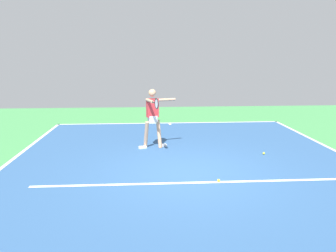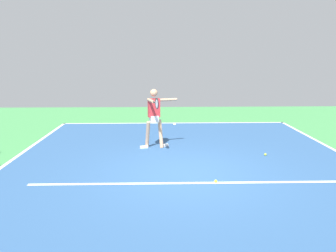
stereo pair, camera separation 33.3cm
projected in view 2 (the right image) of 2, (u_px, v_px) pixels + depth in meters
ground_plane at (186, 173)px, 7.70m from camera, size 20.93×20.93×0.00m
court_surface at (186, 173)px, 7.70m from camera, size 9.21×12.06×0.00m
court_line_baseline_near at (174, 123)px, 13.55m from camera, size 9.21×0.10×0.01m
court_line_service at (188, 183)px, 7.08m from camera, size 6.91×0.10×0.01m
court_line_centre_mark at (174, 124)px, 13.35m from camera, size 0.10×0.30×0.01m
tennis_player at (155, 114)px, 9.66m from camera, size 1.14×1.30×1.79m
tennis_ball_far_corner at (265, 154)px, 9.06m from camera, size 0.07×0.07×0.07m
tennis_ball_by_sideline at (216, 181)px, 7.11m from camera, size 0.07×0.07×0.07m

